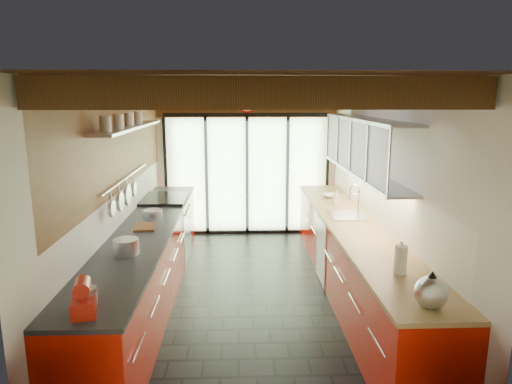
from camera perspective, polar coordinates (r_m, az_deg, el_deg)
ground at (r=5.89m, az=-0.56°, el=-12.81°), size 5.50×5.50×0.00m
room_shell at (r=5.41m, az=-0.60°, el=3.31°), size 5.50×5.50×5.50m
ceiling_beams at (r=5.73m, az=-0.73°, el=11.89°), size 3.14×5.06×4.90m
glass_door at (r=8.08m, az=-1.14°, el=6.18°), size 2.95×0.10×2.90m
left_counter at (r=5.82m, az=-13.37°, el=-8.55°), size 0.68×5.00×0.92m
range_stove at (r=7.17m, az=-11.17°, el=-4.47°), size 0.66×0.90×0.97m
right_counter at (r=5.89m, az=12.05°, el=-8.25°), size 0.68×5.00×0.92m
sink_assembly at (r=6.11m, az=11.47°, el=-2.57°), size 0.45×0.52×0.43m
upper_cabinets_right at (r=5.90m, az=13.41°, el=5.62°), size 0.34×3.00×3.00m
left_wall_fixtures at (r=5.68m, az=-15.67°, el=5.58°), size 0.28×2.60×0.96m
stand_mixer at (r=3.60m, az=-20.64°, el=-12.37°), size 0.23×0.33×0.27m
pot_large at (r=4.72m, az=-15.93°, el=-6.61°), size 0.28×0.28×0.16m
pot_small at (r=6.08m, az=-12.77°, el=-2.64°), size 0.30×0.30×0.09m
cutting_board at (r=5.60m, az=-13.70°, el=-4.28°), size 0.28×0.36×0.03m
kettle at (r=3.69m, az=21.05°, el=-11.42°), size 0.29×0.33×0.29m
paper_towel at (r=4.25m, az=17.63°, el=-8.10°), size 0.11×0.11×0.31m
soap_bottle at (r=6.73m, az=10.02°, el=-0.64°), size 0.10×0.10×0.20m
bowl at (r=7.15m, az=9.29°, el=-0.48°), size 0.26×0.26×0.06m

